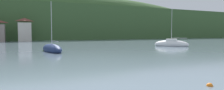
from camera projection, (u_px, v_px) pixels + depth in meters
wooded_hillside at (58, 27)px, 120.34m from camera, size 352.00×58.64×44.98m
shore_building_eastcentral at (25, 30)px, 75.94m from camera, size 4.88×3.92×8.98m
sailboat_far_1 at (171, 44)px, 48.73m from camera, size 7.46×7.75×9.86m
sailboat_far_3 at (52, 49)px, 34.99m from camera, size 3.54×8.69×9.29m
mooring_buoy_near at (210, 86)px, 12.39m from camera, size 0.39×0.39×0.39m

